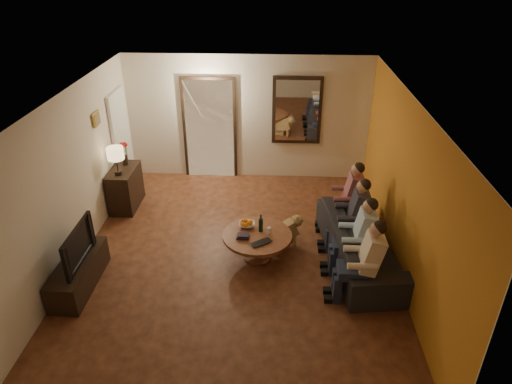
{
  "coord_description": "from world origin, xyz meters",
  "views": [
    {
      "loc": [
        0.6,
        -5.95,
        4.46
      ],
      "look_at": [
        0.3,
        0.3,
        1.05
      ],
      "focal_mm": 32.0,
      "sensor_mm": 36.0,
      "label": 1
    }
  ],
  "objects_px": {
    "coffee_table": "(257,246)",
    "laptop": "(263,244)",
    "dresser": "(125,188)",
    "dog": "(284,232)",
    "person_c": "(353,218)",
    "tv": "(72,245)",
    "sofa": "(360,242)",
    "person_d": "(348,200)",
    "person_b": "(359,240)",
    "tv_stand": "(79,273)",
    "wine_bottle": "(261,223)",
    "table_lamp": "(116,161)",
    "bowl": "(247,225)",
    "person_a": "(365,265)"
  },
  "relations": [
    {
      "from": "person_b",
      "to": "person_d",
      "type": "height_order",
      "value": "same"
    },
    {
      "from": "person_b",
      "to": "wine_bottle",
      "type": "distance_m",
      "value": 1.52
    },
    {
      "from": "person_a",
      "to": "bowl",
      "type": "relative_size",
      "value": 4.63
    },
    {
      "from": "table_lamp",
      "to": "sofa",
      "type": "distance_m",
      "value": 4.46
    },
    {
      "from": "tv",
      "to": "person_d",
      "type": "distance_m",
      "value": 4.45
    },
    {
      "from": "person_b",
      "to": "laptop",
      "type": "relative_size",
      "value": 3.65
    },
    {
      "from": "dresser",
      "to": "tv_stand",
      "type": "bearing_deg",
      "value": -90.0
    },
    {
      "from": "table_lamp",
      "to": "tv_stand",
      "type": "xyz_separation_m",
      "value": [
        0.0,
        -2.13,
        -0.83
      ]
    },
    {
      "from": "person_b",
      "to": "laptop",
      "type": "bearing_deg",
      "value": 179.62
    },
    {
      "from": "dog",
      "to": "coffee_table",
      "type": "height_order",
      "value": "dog"
    },
    {
      "from": "table_lamp",
      "to": "coffee_table",
      "type": "relative_size",
      "value": 0.49
    },
    {
      "from": "dresser",
      "to": "person_c",
      "type": "xyz_separation_m",
      "value": [
        4.11,
        -1.23,
        0.21
      ]
    },
    {
      "from": "tv",
      "to": "coffee_table",
      "type": "height_order",
      "value": "tv"
    },
    {
      "from": "person_c",
      "to": "dog",
      "type": "relative_size",
      "value": 2.14
    },
    {
      "from": "person_b",
      "to": "person_d",
      "type": "bearing_deg",
      "value": 90.0
    },
    {
      "from": "table_lamp",
      "to": "person_a",
      "type": "xyz_separation_m",
      "value": [
        4.11,
        -2.21,
        -0.45
      ]
    },
    {
      "from": "table_lamp",
      "to": "dog",
      "type": "relative_size",
      "value": 0.96
    },
    {
      "from": "person_c",
      "to": "person_a",
      "type": "bearing_deg",
      "value": -90.0
    },
    {
      "from": "table_lamp",
      "to": "tv",
      "type": "height_order",
      "value": "table_lamp"
    },
    {
      "from": "person_c",
      "to": "bowl",
      "type": "xyz_separation_m",
      "value": [
        -1.7,
        -0.09,
        -0.12
      ]
    },
    {
      "from": "table_lamp",
      "to": "tv",
      "type": "distance_m",
      "value": 2.16
    },
    {
      "from": "tv_stand",
      "to": "person_c",
      "type": "relative_size",
      "value": 1.09
    },
    {
      "from": "dresser",
      "to": "tv",
      "type": "height_order",
      "value": "tv"
    },
    {
      "from": "person_d",
      "to": "tv",
      "type": "bearing_deg",
      "value": -157.33
    },
    {
      "from": "sofa",
      "to": "person_d",
      "type": "bearing_deg",
      "value": -0.77
    },
    {
      "from": "dresser",
      "to": "bowl",
      "type": "relative_size",
      "value": 3.39
    },
    {
      "from": "person_b",
      "to": "dog",
      "type": "distance_m",
      "value": 1.31
    },
    {
      "from": "table_lamp",
      "to": "bowl",
      "type": "height_order",
      "value": "table_lamp"
    },
    {
      "from": "sofa",
      "to": "wine_bottle",
      "type": "relative_size",
      "value": 7.66
    },
    {
      "from": "tv",
      "to": "dog",
      "type": "height_order",
      "value": "tv"
    },
    {
      "from": "sofa",
      "to": "bowl",
      "type": "distance_m",
      "value": 1.82
    },
    {
      "from": "tv",
      "to": "laptop",
      "type": "bearing_deg",
      "value": -78.95
    },
    {
      "from": "tv_stand",
      "to": "table_lamp",
      "type": "bearing_deg",
      "value": 90.0
    },
    {
      "from": "table_lamp",
      "to": "person_b",
      "type": "distance_m",
      "value": 4.44
    },
    {
      "from": "person_b",
      "to": "person_c",
      "type": "distance_m",
      "value": 0.6
    },
    {
      "from": "dresser",
      "to": "laptop",
      "type": "xyz_separation_m",
      "value": [
        2.68,
        -1.83,
        0.07
      ]
    },
    {
      "from": "tv_stand",
      "to": "person_d",
      "type": "xyz_separation_m",
      "value": [
        4.11,
        1.72,
        0.38
      ]
    },
    {
      "from": "coffee_table",
      "to": "laptop",
      "type": "distance_m",
      "value": 0.38
    },
    {
      "from": "person_d",
      "to": "wine_bottle",
      "type": "relative_size",
      "value": 3.87
    },
    {
      "from": "dresser",
      "to": "dog",
      "type": "xyz_separation_m",
      "value": [
        3.02,
        -1.19,
        -0.11
      ]
    },
    {
      "from": "table_lamp",
      "to": "person_b",
      "type": "xyz_separation_m",
      "value": [
        4.11,
        -1.61,
        -0.45
      ]
    },
    {
      "from": "tv_stand",
      "to": "person_d",
      "type": "height_order",
      "value": "person_d"
    },
    {
      "from": "person_a",
      "to": "table_lamp",
      "type": "bearing_deg",
      "value": 151.66
    },
    {
      "from": "table_lamp",
      "to": "sofa",
      "type": "bearing_deg",
      "value": -17.35
    },
    {
      "from": "person_b",
      "to": "wine_bottle",
      "type": "xyz_separation_m",
      "value": [
        -1.47,
        0.39,
        0.01
      ]
    },
    {
      "from": "sofa",
      "to": "person_d",
      "type": "distance_m",
      "value": 0.94
    },
    {
      "from": "coffee_table",
      "to": "wine_bottle",
      "type": "bearing_deg",
      "value": 63.43
    },
    {
      "from": "dresser",
      "to": "tv",
      "type": "xyz_separation_m",
      "value": [
        0.0,
        -2.35,
        0.33
      ]
    },
    {
      "from": "sofa",
      "to": "person_d",
      "type": "height_order",
      "value": "person_d"
    },
    {
      "from": "tv",
      "to": "dog",
      "type": "xyz_separation_m",
      "value": [
        3.02,
        1.16,
        -0.44
      ]
    }
  ]
}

